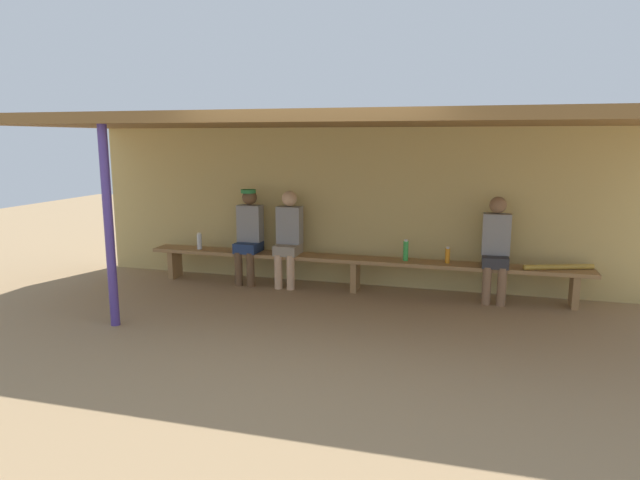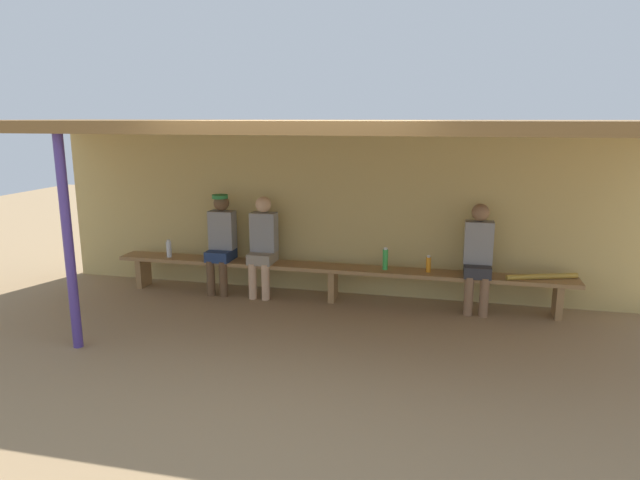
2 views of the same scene
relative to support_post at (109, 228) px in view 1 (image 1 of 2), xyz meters
name	(u,v)px [view 1 (image 1 of 2)]	position (x,y,z in m)	size (l,w,h in m)	color
ground_plane	(326,327)	(2.28, 0.55, -1.10)	(24.00, 24.00, 0.00)	#9E7F59
back_wall	(363,207)	(2.28, 2.55, 0.00)	(8.00, 0.20, 2.20)	tan
dugout_roof	(342,120)	(2.28, 1.25, 1.16)	(8.00, 2.80, 0.12)	brown
support_post	(109,228)	(0.00, 0.00, 0.00)	(0.10, 0.10, 2.20)	#4C388C
bench	(355,263)	(2.28, 2.10, -0.71)	(6.00, 0.36, 0.46)	#9E7547
player_in_blue	(288,235)	(1.33, 2.10, -0.37)	(0.34, 0.42, 1.34)	gray
player_middle	(496,245)	(4.08, 2.10, -0.37)	(0.34, 0.42, 1.34)	#333338
player_leftmost	(249,232)	(0.73, 2.10, -0.35)	(0.34, 0.42, 1.34)	navy
water_bottle_green	(199,241)	(-0.03, 2.06, -0.52)	(0.07, 0.07, 0.24)	silver
water_bottle_blue	(406,250)	(2.96, 2.11, -0.50)	(0.07, 0.07, 0.28)	green
water_bottle_clear	(448,255)	(3.50, 2.11, -0.54)	(0.06, 0.06, 0.21)	orange
baseball_bat	(559,267)	(4.83, 2.10, -0.61)	(0.07, 0.07, 0.88)	#B28C33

